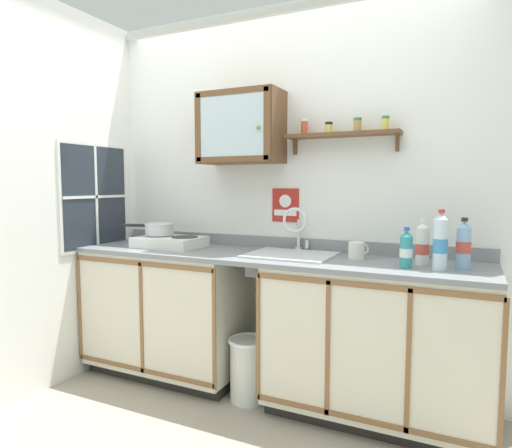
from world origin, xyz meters
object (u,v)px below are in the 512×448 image
saucepan (159,229)px  mug (357,250)px  warning_sign (285,205)px  bottle_detergent_teal_0 (406,250)px  sink (291,258)px  trash_bin (249,368)px  bottle_water_blue_2 (464,246)px  wall_cabinet (241,128)px  bottle_water_clear_3 (440,242)px  bottle_opaque_white_1 (423,244)px  hot_plate_stove (170,242)px

saucepan → mug: 1.43m
warning_sign → bottle_detergent_teal_0: bearing=-24.5°
sink → trash_bin: size_ratio=1.32×
bottle_water_blue_2 → warning_sign: size_ratio=1.19×
bottle_water_blue_2 → wall_cabinet: 1.58m
warning_sign → trash_bin: size_ratio=0.58×
trash_bin → bottle_water_clear_3: bearing=2.1°
bottle_detergent_teal_0 → bottle_water_blue_2: 0.29m
saucepan → bottle_opaque_white_1: 1.80m
saucepan → bottle_opaque_white_1: bottle_opaque_white_1 is taller
mug → warning_sign: warning_sign is taller
warning_sign → trash_bin: (-0.08, -0.42, -1.02)m
bottle_detergent_teal_0 → bottle_water_clear_3: bottle_water_clear_3 is taller
bottle_water_clear_3 → warning_sign: bearing=159.7°
bottle_water_clear_3 → bottle_opaque_white_1: bearing=126.8°
bottle_water_blue_2 → wall_cabinet: bearing=173.6°
sink → bottle_detergent_teal_0: (0.71, -0.13, 0.12)m
bottle_detergent_teal_0 → bottle_water_blue_2: (0.28, 0.10, 0.03)m
bottle_water_blue_2 → sink: bearing=177.8°
mug → warning_sign: bearing=159.4°
sink → bottle_water_blue_2: (0.99, -0.04, 0.15)m
bottle_water_blue_2 → trash_bin: 1.47m
bottle_opaque_white_1 → trash_bin: (-1.00, -0.17, -0.83)m
sink → bottle_detergent_teal_0: 0.73m
mug → bottle_water_blue_2: bearing=-8.3°
mug → warning_sign: size_ratio=0.50×
warning_sign → trash_bin: bearing=-100.4°
hot_plate_stove → mug: mug is taller
sink → saucepan: size_ratio=1.43×
saucepan → wall_cabinet: wall_cabinet is taller
mug → wall_cabinet: bearing=175.0°
sink → wall_cabinet: 0.95m
hot_plate_stove → bottle_water_clear_3: bottle_water_clear_3 is taller
sink → hot_plate_stove: (-0.91, -0.03, 0.06)m
bottle_detergent_teal_0 → bottle_opaque_white_1: bearing=63.8°
bottle_detergent_teal_0 → trash_bin: bearing=-178.1°
bottle_detergent_teal_0 → bottle_water_blue_2: bearing=19.4°
hot_plate_stove → mug: bearing=3.6°
bottle_detergent_teal_0 → wall_cabinet: size_ratio=0.39×
bottle_water_blue_2 → warning_sign: warning_sign is taller
bottle_water_blue_2 → bottle_water_clear_3: bearing=-141.2°
wall_cabinet → bottle_opaque_white_1: bearing=-5.4°
sink → warning_sign: (-0.14, 0.25, 0.32)m
saucepan → sink: bearing=0.7°
wall_cabinet → trash_bin: bearing=-55.0°
bottle_detergent_teal_0 → bottle_water_clear_3: size_ratio=0.69×
hot_plate_stove → bottle_detergent_teal_0: 1.62m
warning_sign → bottle_water_blue_2: bearing=-14.4°
bottle_water_blue_2 → bottle_water_clear_3: (-0.11, -0.09, 0.02)m
sink → warning_sign: 0.43m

